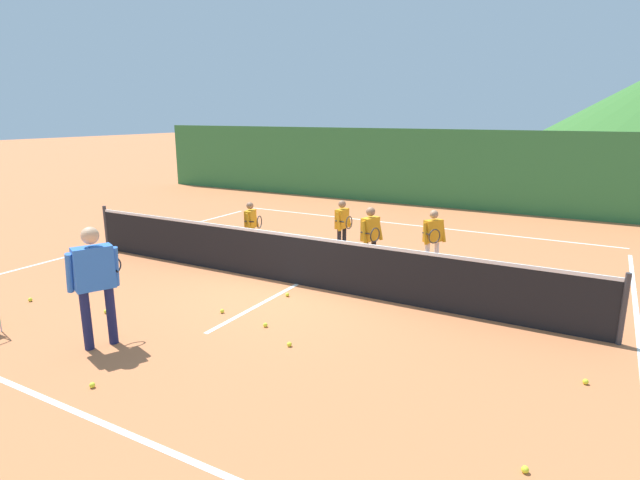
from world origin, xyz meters
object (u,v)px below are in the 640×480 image
(student_1, at_px, (342,222))
(tennis_ball_3, at_px, (525,469))
(instructor, at_px, (95,276))
(tennis_ball_11, at_px, (289,344))
(tennis_ball_6, at_px, (99,258))
(tennis_net, at_px, (297,259))
(tennis_ball_2, at_px, (106,311))
(tennis_ball_8, at_px, (265,325))
(student_0, at_px, (251,223))
(student_3, at_px, (433,235))
(tennis_ball_1, at_px, (586,382))
(tennis_ball_9, at_px, (287,295))
(tennis_ball_5, at_px, (222,311))
(student_2, at_px, (370,233))
(tennis_ball_10, at_px, (92,385))
(tennis_ball_7, at_px, (30,300))

(student_1, distance_m, tennis_ball_3, 7.53)
(instructor, bearing_deg, tennis_ball_11, 28.50)
(tennis_ball_3, relative_size, tennis_ball_6, 1.00)
(tennis_net, distance_m, tennis_ball_2, 3.41)
(tennis_ball_8, bearing_deg, student_0, 129.31)
(tennis_net, xyz_separation_m, instructor, (-0.99, -3.58, 0.52))
(student_3, distance_m, tennis_ball_3, 6.11)
(instructor, xyz_separation_m, student_1, (0.78, 5.89, -0.26))
(student_3, bearing_deg, tennis_ball_1, -49.34)
(student_1, xyz_separation_m, tennis_ball_8, (0.85, -4.25, -0.73))
(instructor, distance_m, student_0, 5.13)
(tennis_net, bearing_deg, tennis_ball_9, -73.24)
(tennis_ball_6, bearing_deg, tennis_ball_11, -15.11)
(tennis_ball_6, bearing_deg, student_3, 21.89)
(tennis_ball_5, bearing_deg, student_2, 69.67)
(tennis_ball_10, bearing_deg, student_3, 71.84)
(student_2, relative_size, tennis_ball_9, 19.85)
(instructor, bearing_deg, tennis_ball_5, 68.75)
(instructor, xyz_separation_m, student_3, (2.97, 5.60, -0.25))
(student_3, distance_m, tennis_ball_8, 4.25)
(student_1, relative_size, tennis_ball_7, 18.56)
(student_3, height_order, tennis_ball_8, student_3)
(instructor, relative_size, tennis_ball_11, 25.05)
(tennis_ball_6, height_order, tennis_ball_7, same)
(tennis_ball_7, bearing_deg, student_3, 42.47)
(tennis_ball_2, height_order, tennis_ball_6, same)
(tennis_net, relative_size, tennis_ball_7, 157.56)
(instructor, distance_m, tennis_ball_11, 2.80)
(student_3, xyz_separation_m, tennis_ball_2, (-3.92, -4.78, -0.74))
(tennis_ball_9, relative_size, tennis_ball_11, 1.00)
(student_1, distance_m, tennis_ball_2, 5.40)
(tennis_ball_9, distance_m, tennis_ball_10, 3.76)
(student_3, height_order, tennis_ball_2, student_3)
(tennis_ball_3, bearing_deg, tennis_net, 142.77)
(tennis_net, bearing_deg, tennis_ball_2, -125.16)
(tennis_ball_3, height_order, tennis_ball_9, same)
(tennis_ball_5, relative_size, tennis_ball_11, 1.00)
(instructor, distance_m, tennis_ball_5, 2.13)
(instructor, height_order, tennis_ball_11, instructor)
(tennis_ball_2, distance_m, tennis_ball_8, 2.70)
(tennis_net, distance_m, tennis_ball_1, 5.19)
(student_0, height_order, tennis_ball_2, student_0)
(student_0, height_order, tennis_ball_9, student_0)
(tennis_ball_5, relative_size, tennis_ball_10, 1.00)
(instructor, xyz_separation_m, tennis_ball_9, (1.19, 2.93, -0.99))
(tennis_ball_2, xyz_separation_m, tennis_ball_7, (-1.60, -0.27, 0.00))
(student_1, xyz_separation_m, student_3, (2.19, -0.28, 0.01))
(tennis_ball_9, bearing_deg, tennis_ball_5, -113.46)
(tennis_ball_6, bearing_deg, tennis_ball_3, -16.59)
(tennis_ball_1, bearing_deg, tennis_ball_11, -166.53)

